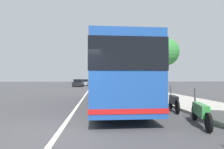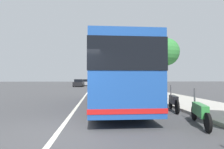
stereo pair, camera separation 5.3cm
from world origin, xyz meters
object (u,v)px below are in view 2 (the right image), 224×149
coach_bus (113,74)px  car_oncoming (105,84)px  motorcycle_by_tree (173,101)px  car_side_street (79,83)px  car_behind_bus (86,82)px  motorcycle_far_end (200,112)px  car_far_distant (85,83)px  roadside_tree_mid_block (165,52)px

coach_bus → car_oncoming: coach_bus is taller
motorcycle_by_tree → car_side_street: size_ratio=0.48×
car_behind_bus → motorcycle_far_end: bearing=10.1°
motorcycle_far_end → car_far_distant: bearing=25.4°
motorcycle_by_tree → car_behind_bus: (46.33, 7.09, 0.24)m
motorcycle_far_end → motorcycle_by_tree: bearing=10.5°
car_oncoming → car_behind_bus: bearing=16.2°
motorcycle_by_tree → car_behind_bus: size_ratio=0.51×
roadside_tree_mid_block → car_far_distant: bearing=18.0°
coach_bus → motorcycle_by_tree: bearing=-128.5°
car_far_distant → roadside_tree_mid_block: 29.88m
coach_bus → car_oncoming: (26.46, -0.69, -1.22)m
car_far_distant → car_oncoming: bearing=37.0°
car_far_distant → roadside_tree_mid_block: roadside_tree_mid_block is taller
coach_bus → car_oncoming: bearing=-1.2°
coach_bus → roadside_tree_mid_block: 7.66m
motorcycle_by_tree → car_far_distant: (35.62, 6.71, 0.23)m
car_behind_bus → coach_bus: bearing=7.7°
car_far_distant → car_side_street: 5.97m
car_side_street → car_behind_bus: size_ratio=1.06×
coach_bus → car_oncoming: 26.50m
motorcycle_by_tree → car_oncoming: 28.81m
car_side_street → roadside_tree_mid_block: roadside_tree_mid_block is taller
motorcycle_far_end → motorcycle_by_tree: size_ratio=1.04×
car_far_distant → car_behind_bus: car_behind_bus is taller
coach_bus → roadside_tree_mid_block: bearing=-45.7°
car_side_street → roadside_tree_mid_block: bearing=26.9°
motorcycle_far_end → car_oncoming: (31.49, 1.88, 0.20)m
car_far_distant → car_behind_bus: size_ratio=1.13×
motorcycle_far_end → car_behind_bus: size_ratio=0.54×
car_oncoming → car_far_distant: size_ratio=1.00×
motorcycle_far_end → motorcycle_by_tree: (2.76, -0.26, 0.01)m
motorcycle_by_tree → roadside_tree_mid_block: (7.38, -2.45, 3.57)m
motorcycle_by_tree → car_oncoming: bearing=15.6°
car_side_street → car_behind_bus: 16.61m
motorcycle_far_end → motorcycle_by_tree: 2.77m
roadside_tree_mid_block → motorcycle_far_end: bearing=165.0°
roadside_tree_mid_block → coach_bus: bearing=134.0°
motorcycle_far_end → car_oncoming: bearing=19.3°
motorcycle_far_end → car_oncoming: 31.55m
car_oncoming → coach_bus: bearing=179.1°
car_behind_bus → roadside_tree_mid_block: (-38.96, -9.54, 3.33)m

